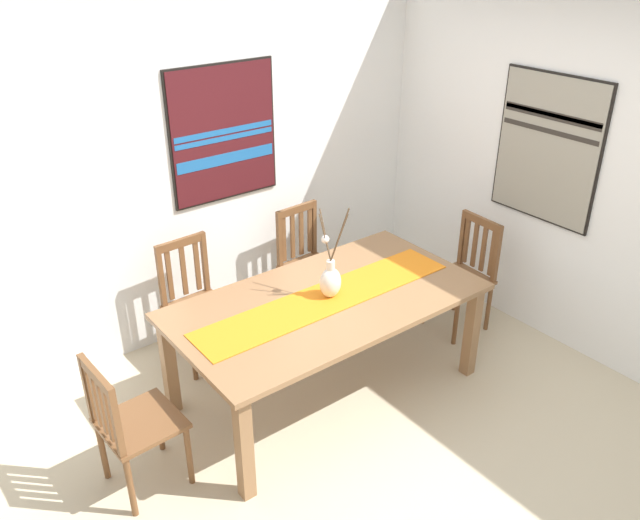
{
  "coord_description": "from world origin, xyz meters",
  "views": [
    {
      "loc": [
        -2.23,
        -2.29,
        2.9
      ],
      "look_at": [
        0.02,
        0.65,
        0.97
      ],
      "focal_mm": 36.05,
      "sensor_mm": 36.0,
      "label": 1
    }
  ],
  "objects_px": {
    "chair_2": "(129,422)",
    "chair_3": "(307,261)",
    "painting_on_back_wall": "(224,133)",
    "painting_on_side_wall": "(548,149)",
    "dining_table": "(327,310)",
    "centerpiece_vase": "(330,279)",
    "chair_0": "(195,301)",
    "chair_1": "(465,273)"
  },
  "relations": [
    {
      "from": "chair_2",
      "to": "chair_3",
      "type": "distance_m",
      "value": 2.13
    },
    {
      "from": "painting_on_back_wall",
      "to": "painting_on_side_wall",
      "type": "distance_m",
      "value": 2.36
    },
    {
      "from": "dining_table",
      "to": "painting_on_side_wall",
      "type": "xyz_separation_m",
      "value": [
        1.81,
        -0.27,
        0.82
      ]
    },
    {
      "from": "dining_table",
      "to": "centerpiece_vase",
      "type": "height_order",
      "value": "centerpiece_vase"
    },
    {
      "from": "centerpiece_vase",
      "to": "painting_on_side_wall",
      "type": "bearing_deg",
      "value": -8.84
    },
    {
      "from": "painting_on_side_wall",
      "to": "painting_on_back_wall",
      "type": "bearing_deg",
      "value": 139.46
    },
    {
      "from": "dining_table",
      "to": "chair_0",
      "type": "bearing_deg",
      "value": 118.99
    },
    {
      "from": "painting_on_back_wall",
      "to": "painting_on_side_wall",
      "type": "bearing_deg",
      "value": -40.54
    },
    {
      "from": "chair_0",
      "to": "painting_on_side_wall",
      "type": "bearing_deg",
      "value": -26.98
    },
    {
      "from": "dining_table",
      "to": "chair_2",
      "type": "height_order",
      "value": "chair_2"
    },
    {
      "from": "dining_table",
      "to": "chair_2",
      "type": "distance_m",
      "value": 1.41
    },
    {
      "from": "dining_table",
      "to": "chair_2",
      "type": "xyz_separation_m",
      "value": [
        -1.4,
        -0.02,
        -0.19
      ]
    },
    {
      "from": "dining_table",
      "to": "painting_on_back_wall",
      "type": "xyz_separation_m",
      "value": [
        0.02,
        1.26,
        0.89
      ]
    },
    {
      "from": "dining_table",
      "to": "chair_3",
      "type": "bearing_deg",
      "value": 60.64
    },
    {
      "from": "dining_table",
      "to": "chair_3",
      "type": "relative_size",
      "value": 2.21
    },
    {
      "from": "chair_0",
      "to": "dining_table",
      "type": "bearing_deg",
      "value": -61.01
    },
    {
      "from": "chair_1",
      "to": "chair_3",
      "type": "xyz_separation_m",
      "value": [
        -0.87,
        0.91,
        0.0
      ]
    },
    {
      "from": "centerpiece_vase",
      "to": "chair_2",
      "type": "bearing_deg",
      "value": -178.8
    },
    {
      "from": "chair_1",
      "to": "painting_on_back_wall",
      "type": "distance_m",
      "value": 2.15
    },
    {
      "from": "painting_on_back_wall",
      "to": "chair_1",
      "type": "bearing_deg",
      "value": -42.65
    },
    {
      "from": "dining_table",
      "to": "chair_2",
      "type": "bearing_deg",
      "value": -179.08
    },
    {
      "from": "chair_1",
      "to": "chair_3",
      "type": "bearing_deg",
      "value": 133.74
    },
    {
      "from": "chair_1",
      "to": "chair_2",
      "type": "relative_size",
      "value": 1.03
    },
    {
      "from": "dining_table",
      "to": "centerpiece_vase",
      "type": "bearing_deg",
      "value": 12.29
    },
    {
      "from": "chair_1",
      "to": "painting_on_side_wall",
      "type": "height_order",
      "value": "painting_on_side_wall"
    },
    {
      "from": "dining_table",
      "to": "painting_on_back_wall",
      "type": "relative_size",
      "value": 2.02
    },
    {
      "from": "painting_on_back_wall",
      "to": "chair_0",
      "type": "bearing_deg",
      "value": -146.11
    },
    {
      "from": "painting_on_side_wall",
      "to": "chair_3",
      "type": "bearing_deg",
      "value": 137.6
    },
    {
      "from": "centerpiece_vase",
      "to": "chair_3",
      "type": "bearing_deg",
      "value": 62.12
    },
    {
      "from": "chair_2",
      "to": "chair_3",
      "type": "height_order",
      "value": "chair_3"
    },
    {
      "from": "chair_0",
      "to": "chair_3",
      "type": "relative_size",
      "value": 1.01
    },
    {
      "from": "chair_2",
      "to": "painting_on_side_wall",
      "type": "height_order",
      "value": "painting_on_side_wall"
    },
    {
      "from": "chair_1",
      "to": "painting_on_back_wall",
      "type": "xyz_separation_m",
      "value": [
        -1.37,
        1.26,
        1.08
      ]
    },
    {
      "from": "chair_1",
      "to": "chair_0",
      "type": "bearing_deg",
      "value": 154.41
    },
    {
      "from": "chair_1",
      "to": "painting_on_side_wall",
      "type": "distance_m",
      "value": 1.12
    },
    {
      "from": "chair_3",
      "to": "chair_2",
      "type": "bearing_deg",
      "value": -153.89
    },
    {
      "from": "painting_on_side_wall",
      "to": "chair_1",
      "type": "bearing_deg",
      "value": 147.24
    },
    {
      "from": "chair_0",
      "to": "painting_on_back_wall",
      "type": "xyz_separation_m",
      "value": [
        0.52,
        0.35,
        1.08
      ]
    },
    {
      "from": "chair_0",
      "to": "chair_1",
      "type": "xyz_separation_m",
      "value": [
        1.89,
        -0.91,
        0.0
      ]
    },
    {
      "from": "dining_table",
      "to": "chair_0",
      "type": "relative_size",
      "value": 2.2
    },
    {
      "from": "chair_2",
      "to": "painting_on_back_wall",
      "type": "xyz_separation_m",
      "value": [
        1.42,
        1.28,
        1.08
      ]
    },
    {
      "from": "chair_1",
      "to": "chair_2",
      "type": "xyz_separation_m",
      "value": [
        -2.78,
        -0.03,
        -0.0
      ]
    }
  ]
}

